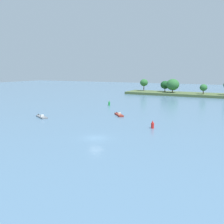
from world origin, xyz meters
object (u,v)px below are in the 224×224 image
Objects in this scene: small_motorboat at (119,115)px; channel_buoy_green at (109,103)px; channel_buoy_red at (153,125)px; fishing_skiff at (42,117)px.

channel_buoy_green is (-12.06, 16.96, 0.59)m from small_motorboat.
small_motorboat is at bearing -54.59° from channel_buoy_green.
channel_buoy_red is 38.11m from channel_buoy_green.
small_motorboat is (17.97, 12.64, 0.02)m from fishing_skiff.
fishing_skiff is 2.91× the size of channel_buoy_green.
small_motorboat is 17.66m from channel_buoy_red.
channel_buoy_red is (13.68, -11.15, 0.59)m from small_motorboat.
fishing_skiff is 31.69m from channel_buoy_red.
channel_buoy_green is at bearing 125.41° from small_motorboat.
channel_buoy_green is at bearing 78.70° from fishing_skiff.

